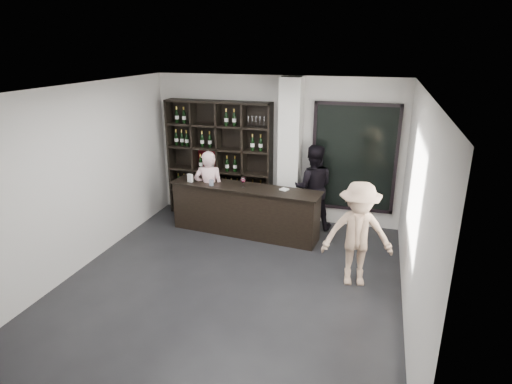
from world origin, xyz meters
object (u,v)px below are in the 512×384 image
(tasting_counter, at_px, (245,210))
(taster_black, at_px, (312,187))
(taster_pink, at_px, (209,190))
(customer, at_px, (358,235))
(wine_shelf, at_px, (219,160))

(tasting_counter, bearing_deg, taster_black, 34.77)
(taster_black, bearing_deg, taster_pink, 5.87)
(tasting_counter, height_order, taster_black, taster_black)
(tasting_counter, height_order, customer, customer)
(wine_shelf, xyz_separation_m, taster_pink, (0.05, -0.72, -0.42))
(wine_shelf, height_order, taster_pink, wine_shelf)
(wine_shelf, xyz_separation_m, tasting_counter, (0.80, -0.82, -0.72))
(wine_shelf, height_order, customer, wine_shelf)
(tasting_counter, relative_size, taster_pink, 1.85)
(taster_pink, distance_m, taster_black, 2.00)
(taster_pink, relative_size, customer, 0.96)
(customer, bearing_deg, taster_black, 106.11)
(taster_pink, xyz_separation_m, taster_black, (1.92, 0.55, 0.06))
(wine_shelf, xyz_separation_m, taster_black, (1.97, -0.17, -0.36))
(taster_pink, bearing_deg, tasting_counter, 158.85)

